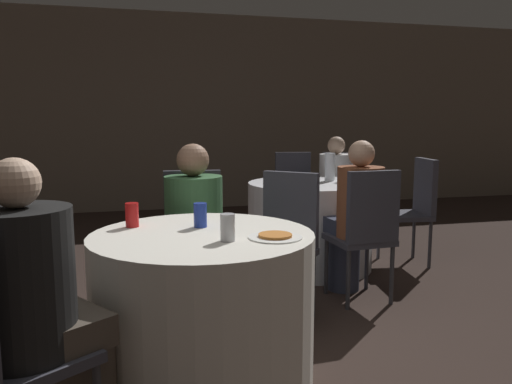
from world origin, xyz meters
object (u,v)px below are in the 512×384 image
object	(u,v)px
person_black_shirt	(42,311)
pizza_plate_near	(275,236)
person_white_shirt	(334,191)
soda_can_red	(132,215)
soda_can_silver	(228,227)
bottle_far	(330,167)
chair_far_northeast	(338,190)
chair_far_north	(294,189)
person_green_jacket	(195,231)
chair_far_south	(366,225)
chair_far_east	(416,202)
soda_can_blue	(200,215)
table_near	(203,309)
table_far	(310,225)
person_floral_shirt	(354,218)
chair_near_northeast	(285,233)
chair_near_north	(193,229)

from	to	relation	value
person_black_shirt	pizza_plate_near	world-z (taller)	person_black_shirt
person_white_shirt	soda_can_red	world-z (taller)	person_white_shirt
person_white_shirt	soda_can_silver	bearing A→B (deg)	95.86
soda_can_silver	bottle_far	size ratio (longest dim) A/B	0.49
chair_far_northeast	chair_far_north	bearing A→B (deg)	13.92
bottle_far	chair_far_northeast	bearing A→B (deg)	61.28
person_green_jacket	chair_far_south	bearing A→B (deg)	-175.40
person_white_shirt	soda_can_silver	distance (m)	3.01
chair_far_east	person_white_shirt	world-z (taller)	person_white_shirt
person_black_shirt	person_green_jacket	distance (m)	1.42
soda_can_red	bottle_far	bearing A→B (deg)	42.99
soda_can_blue	chair_far_north	bearing A→B (deg)	62.41
chair_far_north	person_green_jacket	world-z (taller)	person_green_jacket
table_near	soda_can_blue	distance (m)	0.46
person_white_shirt	person_green_jacket	xyz separation A→B (m)	(-1.61, -1.60, 0.02)
table_far	person_floral_shirt	xyz separation A→B (m)	(0.05, -0.79, 0.20)
chair_far_east	chair_far_south	distance (m)	1.21
chair_near_northeast	person_floral_shirt	xyz separation A→B (m)	(0.60, 0.26, 0.02)
chair_near_north	person_black_shirt	bearing A→B (deg)	67.14
person_black_shirt	chair_near_northeast	bearing A→B (deg)	97.20
person_black_shirt	soda_can_blue	xyz separation A→B (m)	(0.66, 0.60, 0.21)
chair_near_north	person_floral_shirt	size ratio (longest dim) A/B	0.83
person_black_shirt	soda_can_silver	world-z (taller)	person_black_shirt
table_near	chair_far_south	size ratio (longest dim) A/B	1.12
soda_can_blue	chair_far_northeast	bearing A→B (deg)	53.43
chair_far_east	soda_can_blue	size ratio (longest dim) A/B	7.78
chair_far_northeast	person_green_jacket	world-z (taller)	person_green_jacket
chair_near_northeast	person_black_shirt	bearing A→B (deg)	84.03
chair_near_north	chair_far_northeast	size ratio (longest dim) A/B	1.00
chair_far_south	bottle_far	bearing A→B (deg)	78.23
table_far	person_green_jacket	size ratio (longest dim) A/B	0.96
chair_near_north	table_far	bearing A→B (deg)	-140.03
person_green_jacket	bottle_far	distance (m)	1.72
chair_far_north	chair_far_south	size ratio (longest dim) A/B	1.00
chair_near_north	soda_can_red	xyz separation A→B (m)	(-0.39, -0.72, 0.25)
person_green_jacket	soda_can_blue	distance (m)	0.68
chair_far_east	chair_far_north	bearing A→B (deg)	44.09
chair_far_north	soda_can_red	world-z (taller)	chair_far_north
table_near	person_green_jacket	bearing A→B (deg)	85.88
chair_far_south	person_black_shirt	distance (m)	2.27
person_white_shirt	person_black_shirt	world-z (taller)	person_black_shirt
soda_can_silver	person_black_shirt	bearing A→B (deg)	-159.36
table_far	person_floral_shirt	bearing A→B (deg)	-86.20
soda_can_red	chair_far_north	bearing A→B (deg)	55.98
chair_far_south	bottle_far	size ratio (longest dim) A/B	3.81
person_white_shirt	bottle_far	world-z (taller)	person_white_shirt
soda_can_blue	person_green_jacket	bearing A→B (deg)	85.93
bottle_far	soda_can_blue	bearing A→B (deg)	-129.38
soda_can_red	chair_near_northeast	bearing A→B (deg)	26.61
chair_far_north	bottle_far	distance (m)	0.93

